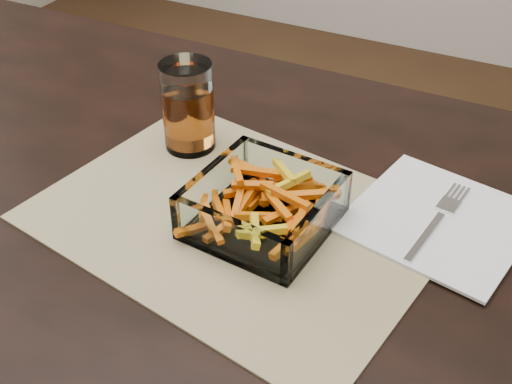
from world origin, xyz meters
TOP-DOWN VIEW (x-y plane):
  - dining_table at (0.00, 0.00)m, footprint 1.60×0.90m
  - placemat at (0.13, 0.04)m, footprint 0.50×0.40m
  - glass_bowl at (0.16, 0.04)m, footprint 0.16×0.16m
  - tumbler at (0.00, 0.15)m, footprint 0.07×0.07m
  - napkin at (0.34, 0.14)m, footprint 0.22×0.22m
  - fork at (0.34, 0.14)m, footprint 0.04×0.16m

SIDE VIEW (x-z plane):
  - dining_table at x=0.00m, z-range 0.29..1.04m
  - placemat at x=0.13m, z-range 0.75..0.75m
  - napkin at x=0.34m, z-range 0.75..0.76m
  - fork at x=0.34m, z-range 0.76..0.76m
  - glass_bowl at x=0.16m, z-range 0.75..0.81m
  - tumbler at x=0.00m, z-range 0.75..0.87m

